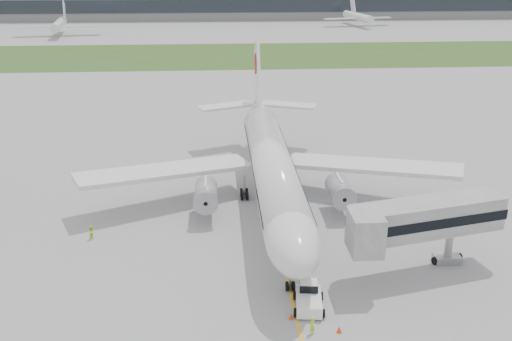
{
  "coord_description": "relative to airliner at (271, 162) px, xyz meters",
  "views": [
    {
      "loc": [
        -6.37,
        -60.66,
        29.4
      ],
      "look_at": [
        -2.03,
        2.0,
        5.66
      ],
      "focal_mm": 40.0,
      "sensor_mm": 36.0,
      "label": 1
    }
  ],
  "objects": [
    {
      "name": "ground",
      "position": [
        0.0,
        -4.87,
        -5.66
      ],
      "size": [
        600.0,
        600.0,
        0.0
      ],
      "primitive_type": "plane",
      "color": "#959598",
      "rests_on": "ground"
    },
    {
      "name": "apron_markings",
      "position": [
        0.0,
        -9.87,
        -5.66
      ],
      "size": [
        70.0,
        70.0,
        0.04
      ],
      "primitive_type": null,
      "color": "#EDAA14",
      "rests_on": "ground"
    },
    {
      "name": "grass_strip",
      "position": [
        0.0,
        115.13,
        -5.65
      ],
      "size": [
        600.0,
        50.0,
        0.02
      ],
      "primitive_type": "cube",
      "color": "#314A1B",
      "rests_on": "ground"
    },
    {
      "name": "terminal_building",
      "position": [
        0.0,
        225.0,
        1.34
      ],
      "size": [
        320.0,
        22.3,
        14.0
      ],
      "color": "slate",
      "rests_on": "ground"
    },
    {
      "name": "control_tower",
      "position": [
        -90.0,
        227.13,
        -5.66
      ],
      "size": [
        12.0,
        12.0,
        56.0
      ],
      "primitive_type": null,
      "color": "slate",
      "rests_on": "ground"
    },
    {
      "name": "airliner",
      "position": [
        0.0,
        0.0,
        0.0
      ],
      "size": [
        48.13,
        53.95,
        17.88
      ],
      "color": "silver",
      "rests_on": "ground"
    },
    {
      "name": "pushback_tug",
      "position": [
        1.31,
        -22.55,
        -4.72
      ],
      "size": [
        3.08,
        4.21,
        2.03
      ],
      "rotation": [
        0.0,
        0.0,
        -0.12
      ],
      "color": "white",
      "rests_on": "ground"
    },
    {
      "name": "jet_bridge",
      "position": [
        12.6,
        -17.45,
        -0.0
      ],
      "size": [
        16.25,
        8.09,
        7.65
      ],
      "rotation": [
        0.0,
        0.0,
        0.23
      ],
      "color": "#AAAAAD",
      "rests_on": "ground"
    },
    {
      "name": "safety_cone_left",
      "position": [
        -0.5,
        -24.36,
        -5.39
      ],
      "size": [
        0.39,
        0.39,
        0.54
      ],
      "primitive_type": "cone",
      "color": "red",
      "rests_on": "ground"
    },
    {
      "name": "safety_cone_right",
      "position": [
        3.26,
        -26.51,
        -5.35
      ],
      "size": [
        0.45,
        0.45,
        0.62
      ],
      "primitive_type": "cone",
      "color": "red",
      "rests_on": "ground"
    },
    {
      "name": "ground_crew_near",
      "position": [
        0.96,
        -26.54,
        -4.82
      ],
      "size": [
        0.73,
        0.7,
        1.68
      ],
      "primitive_type": "imported",
      "rotation": [
        0.0,
        0.0,
        3.83
      ],
      "color": "#9AE426",
      "rests_on": "ground"
    },
    {
      "name": "ground_crew_far",
      "position": [
        -20.53,
        -8.05,
        -4.88
      ],
      "size": [
        0.84,
        0.93,
        1.57
      ],
      "primitive_type": "imported",
      "rotation": [
        0.0,
        0.0,
        1.18
      ],
      "color": "#C3FF2A",
      "rests_on": "ground"
    },
    {
      "name": "distant_aircraft_left",
      "position": [
        -67.22,
        165.82,
        -5.66
      ],
      "size": [
        35.58,
        32.36,
        12.24
      ],
      "primitive_type": null,
      "rotation": [
        0.0,
        0.0,
        0.14
      ],
      "color": "silver",
      "rests_on": "ground"
    },
    {
      "name": "distant_aircraft_right",
      "position": [
        56.46,
        190.3,
        -5.66
      ],
      "size": [
        34.91,
        31.97,
        11.74
      ],
      "primitive_type": null,
      "rotation": [
        0.0,
        0.0,
        0.17
      ],
      "color": "silver",
      "rests_on": "ground"
    }
  ]
}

